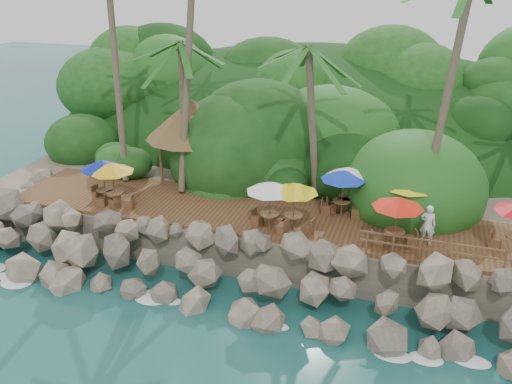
% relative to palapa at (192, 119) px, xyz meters
% --- Properties ---
extents(ground, '(140.00, 140.00, 0.00)m').
position_rel_palapa_xyz_m(ground, '(4.91, -9.57, -5.79)').
color(ground, '#19514F').
rests_on(ground, ground).
extents(land_base, '(32.00, 25.20, 2.10)m').
position_rel_palapa_xyz_m(land_base, '(4.91, 6.43, -4.74)').
color(land_base, gray).
rests_on(land_base, ground).
extents(jungle_hill, '(44.80, 28.00, 15.40)m').
position_rel_palapa_xyz_m(jungle_hill, '(4.91, 13.93, -5.79)').
color(jungle_hill, '#143811').
rests_on(jungle_hill, ground).
extents(seawall, '(29.00, 4.00, 2.30)m').
position_rel_palapa_xyz_m(seawall, '(4.91, -7.57, -4.64)').
color(seawall, gray).
rests_on(seawall, ground).
extents(terrace, '(26.00, 5.00, 0.20)m').
position_rel_palapa_xyz_m(terrace, '(4.91, -3.57, -3.59)').
color(terrace, brown).
rests_on(terrace, land_base).
extents(jungle_foliage, '(44.00, 16.00, 12.00)m').
position_rel_palapa_xyz_m(jungle_foliage, '(4.91, 5.43, -5.79)').
color(jungle_foliage, '#143811').
rests_on(jungle_foliage, ground).
extents(foam_line, '(25.20, 0.80, 0.06)m').
position_rel_palapa_xyz_m(foam_line, '(4.91, -9.27, -5.76)').
color(foam_line, white).
rests_on(foam_line, ground).
extents(palms, '(29.11, 6.91, 12.86)m').
position_rel_palapa_xyz_m(palms, '(5.94, -0.96, 6.31)').
color(palms, brown).
rests_on(palms, ground).
extents(palapa, '(5.33, 5.33, 4.60)m').
position_rel_palapa_xyz_m(palapa, '(0.00, 0.00, 0.00)').
color(palapa, brown).
rests_on(palapa, ground).
extents(dining_clusters, '(21.74, 5.22, 2.41)m').
position_rel_palapa_xyz_m(dining_clusters, '(7.46, -4.13, -1.49)').
color(dining_clusters, brown).
rests_on(dining_clusters, terrace).
extents(railing, '(6.10, 0.10, 1.00)m').
position_rel_palapa_xyz_m(railing, '(13.42, -5.92, -2.89)').
color(railing, brown).
rests_on(railing, terrace).
extents(waiter, '(0.73, 0.53, 1.88)m').
position_rel_palapa_xyz_m(waiter, '(13.09, -4.41, -2.55)').
color(waiter, white).
rests_on(waiter, terrace).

